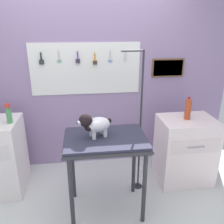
{
  "coord_description": "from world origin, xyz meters",
  "views": [
    {
      "loc": [
        -0.07,
        -1.88,
        1.95
      ],
      "look_at": [
        0.2,
        0.23,
        1.16
      ],
      "focal_mm": 37.76,
      "sensor_mm": 36.0,
      "label": 1
    }
  ],
  "objects_px": {
    "spray_bottle_tall": "(9,115)",
    "grooming_table": "(106,147)",
    "grooming_arm": "(139,130)",
    "soda_bottle": "(188,109)",
    "dog": "(94,124)",
    "cabinet_right": "(185,150)"
  },
  "relations": [
    {
      "from": "spray_bottle_tall",
      "to": "grooming_table",
      "type": "bearing_deg",
      "value": -23.83
    },
    {
      "from": "grooming_arm",
      "to": "soda_bottle",
      "type": "distance_m",
      "value": 0.66
    },
    {
      "from": "dog",
      "to": "cabinet_right",
      "type": "height_order",
      "value": "dog"
    },
    {
      "from": "cabinet_right",
      "to": "soda_bottle",
      "type": "xyz_separation_m",
      "value": [
        -0.02,
        0.01,
        0.56
      ]
    },
    {
      "from": "spray_bottle_tall",
      "to": "cabinet_right",
      "type": "bearing_deg",
      "value": -1.15
    },
    {
      "from": "dog",
      "to": "spray_bottle_tall",
      "type": "xyz_separation_m",
      "value": [
        -0.93,
        0.44,
        -0.02
      ]
    },
    {
      "from": "dog",
      "to": "spray_bottle_tall",
      "type": "bearing_deg",
      "value": 154.46
    },
    {
      "from": "grooming_arm",
      "to": "spray_bottle_tall",
      "type": "xyz_separation_m",
      "value": [
        -1.47,
        0.14,
        0.21
      ]
    },
    {
      "from": "soda_bottle",
      "to": "spray_bottle_tall",
      "type": "bearing_deg",
      "value": 179.12
    },
    {
      "from": "cabinet_right",
      "to": "soda_bottle",
      "type": "bearing_deg",
      "value": 148.75
    },
    {
      "from": "grooming_arm",
      "to": "spray_bottle_tall",
      "type": "relative_size",
      "value": 7.47
    },
    {
      "from": "grooming_table",
      "to": "cabinet_right",
      "type": "relative_size",
      "value": 1.04
    },
    {
      "from": "grooming_table",
      "to": "dog",
      "type": "distance_m",
      "value": 0.27
    },
    {
      "from": "spray_bottle_tall",
      "to": "soda_bottle",
      "type": "bearing_deg",
      "value": -0.88
    },
    {
      "from": "grooming_table",
      "to": "cabinet_right",
      "type": "bearing_deg",
      "value": 21.22
    },
    {
      "from": "grooming_table",
      "to": "dog",
      "type": "xyz_separation_m",
      "value": [
        -0.11,
        0.01,
        0.25
      ]
    },
    {
      "from": "cabinet_right",
      "to": "spray_bottle_tall",
      "type": "xyz_separation_m",
      "value": [
        -2.1,
        0.04,
        0.58
      ]
    },
    {
      "from": "soda_bottle",
      "to": "grooming_arm",
      "type": "bearing_deg",
      "value": -170.05
    },
    {
      "from": "dog",
      "to": "cabinet_right",
      "type": "xyz_separation_m",
      "value": [
        1.18,
        0.4,
        -0.6
      ]
    },
    {
      "from": "grooming_arm",
      "to": "cabinet_right",
      "type": "relative_size",
      "value": 1.99
    },
    {
      "from": "cabinet_right",
      "to": "spray_bottle_tall",
      "type": "relative_size",
      "value": 3.76
    },
    {
      "from": "cabinet_right",
      "to": "spray_bottle_tall",
      "type": "bearing_deg",
      "value": 178.85
    }
  ]
}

